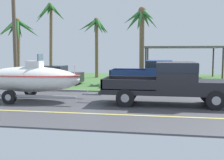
% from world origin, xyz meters
% --- Properties ---
extents(ground, '(36.00, 22.00, 0.11)m').
position_xyz_m(ground, '(0.00, 8.38, -0.01)').
color(ground, '#424247').
extents(pickup_truck_towing, '(5.91, 1.97, 1.92)m').
position_xyz_m(pickup_truck_towing, '(0.19, 0.57, 1.06)').
color(pickup_truck_towing, black).
rests_on(pickup_truck_towing, ground).
extents(boat_on_trailer, '(6.33, 2.37, 2.27)m').
position_xyz_m(boat_on_trailer, '(-6.74, 0.57, 1.06)').
color(boat_on_trailer, gray).
rests_on(boat_on_trailer, ground).
extents(parked_pickup_background, '(5.88, 2.14, 1.80)m').
position_xyz_m(parked_pickup_background, '(-0.54, 6.78, 1.02)').
color(parked_pickup_background, navy).
rests_on(parked_pickup_background, ground).
extents(parked_sedan_near, '(4.58, 1.87, 1.38)m').
position_xyz_m(parked_sedan_near, '(-8.38, 7.06, 0.67)').
color(parked_sedan_near, black).
rests_on(parked_sedan_near, ground).
extents(carport_awning, '(6.64, 4.53, 2.86)m').
position_xyz_m(carport_awning, '(1.47, 13.22, 2.72)').
color(carport_awning, '#4C4238').
rests_on(carport_awning, ground).
extents(palm_tree_near_left, '(2.81, 3.40, 5.46)m').
position_xyz_m(palm_tree_near_left, '(-6.04, 12.51, 4.25)').
color(palm_tree_near_left, brown).
rests_on(palm_tree_near_left, ground).
extents(palm_tree_near_right, '(3.31, 3.09, 4.95)m').
position_xyz_m(palm_tree_near_right, '(-11.10, 7.45, 3.80)').
color(palm_tree_near_right, brown).
rests_on(palm_tree_near_right, ground).
extents(palm_tree_mid, '(2.80, 2.94, 5.77)m').
position_xyz_m(palm_tree_mid, '(-1.88, 9.16, 4.30)').
color(palm_tree_mid, brown).
rests_on(palm_tree_mid, ground).
extents(palm_tree_far_left, '(3.14, 3.07, 6.91)m').
position_xyz_m(palm_tree_far_left, '(-10.48, 12.52, 5.50)').
color(palm_tree_far_left, brown).
rests_on(palm_tree_far_left, ground).
extents(utility_pole, '(0.24, 1.80, 8.56)m').
position_xyz_m(utility_pole, '(-9.80, 4.78, 4.44)').
color(utility_pole, brown).
rests_on(utility_pole, ground).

